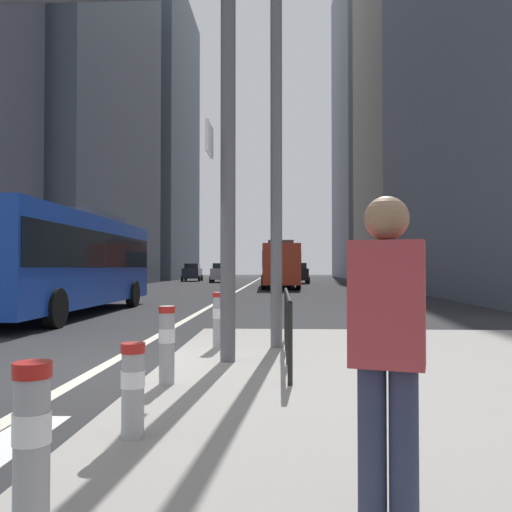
# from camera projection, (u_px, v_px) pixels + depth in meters

# --- Properties ---
(ground_plane) EXTENTS (160.00, 160.00, 0.00)m
(ground_plane) POSITION_uv_depth(u_px,v_px,m) (229.00, 296.00, 27.69)
(ground_plane) COLOR #28282B
(median_island) EXTENTS (9.00, 10.00, 0.15)m
(median_island) POSITION_uv_depth(u_px,v_px,m) (508.00, 384.00, 6.47)
(median_island) COLOR gray
(median_island) RESTS_ON ground
(lane_centre_line) EXTENTS (0.20, 80.00, 0.01)m
(lane_centre_line) POSITION_uv_depth(u_px,v_px,m) (242.00, 288.00, 37.67)
(lane_centre_line) COLOR beige
(lane_centre_line) RESTS_ON ground
(office_tower_left_mid) EXTENTS (12.53, 22.74, 37.92)m
(office_tower_left_mid) POSITION_uv_depth(u_px,v_px,m) (56.00, 60.00, 43.88)
(office_tower_left_mid) COLOR slate
(office_tower_left_mid) RESTS_ON ground
(office_tower_left_far) EXTENTS (12.78, 21.24, 37.88)m
(office_tower_left_far) POSITION_uv_depth(u_px,v_px,m) (141.00, 138.00, 70.59)
(office_tower_left_far) COLOR slate
(office_tower_left_far) RESTS_ON ground
(office_tower_right_mid) EXTENTS (11.04, 19.25, 53.15)m
(office_tower_right_mid) POSITION_uv_depth(u_px,v_px,m) (421.00, 19.00, 52.63)
(office_tower_right_mid) COLOR gray
(office_tower_right_mid) RESTS_ON ground
(office_tower_right_far) EXTENTS (10.60, 21.61, 46.61)m
(office_tower_right_far) POSITION_uv_depth(u_px,v_px,m) (374.00, 123.00, 78.76)
(office_tower_right_far) COLOR slate
(office_tower_right_far) RESTS_ON ground
(city_bus_blue_oncoming) EXTENTS (2.74, 11.01, 3.40)m
(city_bus_blue_oncoming) POSITION_uv_depth(u_px,v_px,m) (66.00, 257.00, 16.60)
(city_bus_blue_oncoming) COLOR #14389E
(city_bus_blue_oncoming) RESTS_ON ground
(city_bus_red_receding) EXTENTS (2.91, 11.82, 3.40)m
(city_bus_red_receding) POSITION_uv_depth(u_px,v_px,m) (279.00, 263.00, 39.57)
(city_bus_red_receding) COLOR red
(city_bus_red_receding) RESTS_ON ground
(car_oncoming_mid) EXTENTS (2.18, 4.16, 1.94)m
(car_oncoming_mid) POSITION_uv_depth(u_px,v_px,m) (192.00, 272.00, 57.77)
(car_oncoming_mid) COLOR #232838
(car_oncoming_mid) RESTS_ON ground
(car_receding_near) EXTENTS (2.16, 4.37, 1.94)m
(car_receding_near) POSITION_uv_depth(u_px,v_px,m) (282.00, 272.00, 62.16)
(car_receding_near) COLOR maroon
(car_receding_near) RESTS_ON ground
(car_receding_far) EXTENTS (2.11, 4.45, 1.94)m
(car_receding_far) POSITION_uv_depth(u_px,v_px,m) (298.00, 273.00, 49.82)
(car_receding_far) COLOR black
(car_receding_far) RESTS_ON ground
(car_oncoming_far) EXTENTS (2.13, 4.13, 1.94)m
(car_oncoming_far) POSITION_uv_depth(u_px,v_px,m) (221.00, 273.00, 53.52)
(car_oncoming_far) COLOR silver
(car_oncoming_far) RESTS_ON ground
(traffic_signal_gantry) EXTENTS (5.87, 0.65, 6.00)m
(traffic_signal_gantry) POSITION_uv_depth(u_px,v_px,m) (97.00, 93.00, 7.75)
(traffic_signal_gantry) COLOR #515156
(traffic_signal_gantry) RESTS_ON median_island
(street_lamp_post) EXTENTS (5.50, 0.32, 8.00)m
(street_lamp_post) POSITION_uv_depth(u_px,v_px,m) (276.00, 50.00, 9.04)
(street_lamp_post) COLOR #56565B
(street_lamp_post) RESTS_ON median_island
(bollard_front) EXTENTS (0.20, 0.20, 0.88)m
(bollard_front) POSITION_uv_depth(u_px,v_px,m) (32.00, 439.00, 2.67)
(bollard_front) COLOR #99999E
(bollard_front) RESTS_ON median_island
(bollard_left) EXTENTS (0.20, 0.20, 0.76)m
(bollard_left) POSITION_uv_depth(u_px,v_px,m) (133.00, 384.00, 4.20)
(bollard_left) COLOR #99999E
(bollard_left) RESTS_ON median_island
(bollard_right) EXTENTS (0.20, 0.20, 0.91)m
(bollard_right) POSITION_uv_depth(u_px,v_px,m) (167.00, 341.00, 6.12)
(bollard_right) COLOR #99999E
(bollard_right) RESTS_ON median_island
(bollard_back) EXTENTS (0.20, 0.20, 0.94)m
(bollard_back) POSITION_uv_depth(u_px,v_px,m) (218.00, 317.00, 8.89)
(bollard_back) COLOR #99999E
(bollard_back) RESTS_ON median_island
(pedestrian_railing) EXTENTS (0.06, 3.93, 0.98)m
(pedestrian_railing) POSITION_uv_depth(u_px,v_px,m) (287.00, 310.00, 7.99)
(pedestrian_railing) COLOR black
(pedestrian_railing) RESTS_ON median_island
(pedestrian_waiting) EXTENTS (0.43, 0.34, 1.74)m
(pedestrian_waiting) POSITION_uv_depth(u_px,v_px,m) (387.00, 344.00, 2.72)
(pedestrian_waiting) COLOR #2D334C
(pedestrian_waiting) RESTS_ON median_island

